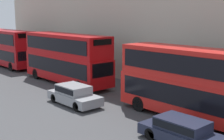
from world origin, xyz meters
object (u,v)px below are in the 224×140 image
object	(u,v)px
bus_leading	(196,82)
car_dark_sedan	(183,131)
bus_third_in_queue	(5,46)
bus_second_in_queue	(66,57)
car_hatchback	(74,94)

from	to	relation	value
bus_leading	car_dark_sedan	size ratio (longest dim) A/B	2.23
bus_third_in_queue	car_dark_sedan	world-z (taller)	bus_third_in_queue
bus_leading	car_dark_sedan	xyz separation A→B (m)	(-3.40, -1.62, -1.69)
bus_leading	bus_second_in_queue	bearing A→B (deg)	90.00
car_dark_sedan	car_hatchback	world-z (taller)	car_hatchback
bus_second_in_queue	bus_third_in_queue	distance (m)	13.33
bus_second_in_queue	car_dark_sedan	bearing A→B (deg)	-102.62
bus_second_in_queue	bus_third_in_queue	bearing A→B (deg)	90.00
bus_leading	bus_second_in_queue	size ratio (longest dim) A/B	0.97
bus_second_in_queue	bus_leading	bearing A→B (deg)	-90.00
bus_leading	bus_second_in_queue	world-z (taller)	bus_second_in_queue
bus_second_in_queue	car_hatchback	distance (m)	7.15
bus_third_in_queue	bus_leading	bearing A→B (deg)	-90.00
car_hatchback	bus_third_in_queue	bearing A→B (deg)	80.04
bus_leading	car_hatchback	size ratio (longest dim) A/B	2.34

